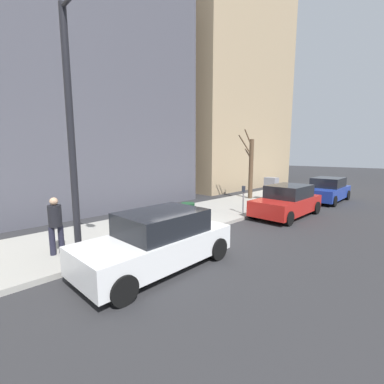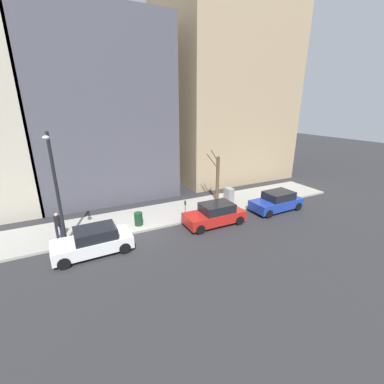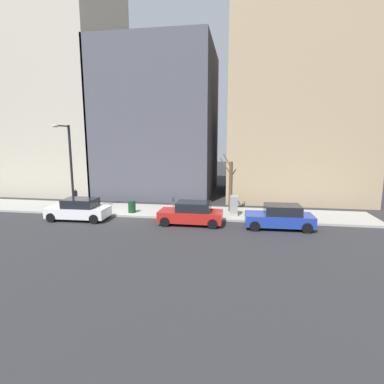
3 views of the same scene
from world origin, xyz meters
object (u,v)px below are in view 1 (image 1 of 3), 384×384
Objects in this scene: parked_car_blue at (327,190)px; parking_meter at (243,197)px; parked_car_red at (287,201)px; trash_bin at (188,214)px; pedestrian_near_meter at (55,222)px; office_tower_left at (207,35)px; utility_box at (271,189)px; bare_tree at (251,167)px; office_block_center at (72,85)px; parked_car_white at (158,241)px; streetlamp at (74,114)px.

parking_meter is (1.49, 7.27, 0.24)m from parked_car_blue.
parked_car_red is 4.67× the size of trash_bin.
parked_car_blue is 15.61m from pedestrian_near_meter.
utility_box is at bearing 152.58° from office_tower_left.
office_tower_left is at bearing -32.21° from bare_tree.
bare_tree is (3.64, -2.41, 1.43)m from parked_car_red.
parked_car_blue is 0.97× the size of bare_tree.
trash_bin is 0.03× the size of office_tower_left.
office_tower_left reaches higher than office_block_center.
utility_box is 0.86× the size of pedestrian_near_meter.
parked_car_white reaches higher than parking_meter.
bare_tree is (1.32, 0.33, 1.32)m from utility_box.
utility_box is at bearing -87.00° from trash_bin.
parking_meter is at bearing 118.49° from bare_tree.
parked_car_blue is 7.42m from parking_meter.
parked_car_red is 2.53× the size of pedestrian_near_meter.
pedestrian_near_meter is (0.87, 8.16, 0.11)m from parking_meter.
parked_car_blue is 0.29× the size of office_block_center.
trash_bin is at bearing -58.01° from parked_car_white.
streetlamp is 3.12m from pedestrian_near_meter.
parked_car_white is 24.89m from office_tower_left.
parked_car_red is at bearing -156.30° from office_block_center.
streetlamp is at bearing 91.22° from parking_meter.
parked_car_blue is 0.15× the size of office_tower_left.
utility_box reaches higher than parked_car_blue.
parked_car_white is 4.73× the size of trash_bin.
parked_car_blue is at bearing 169.11° from office_tower_left.
office_block_center reaches higher than parked_car_blue.
bare_tree is 0.15× the size of office_tower_left.
office_block_center is (10.63, 3.74, 6.38)m from parking_meter.
bare_tree is at bearing -78.85° from streetlamp.
parked_car_white reaches higher than trash_bin.
streetlamp is at bearing 83.19° from parked_car_blue.
office_tower_left reaches higher than trash_bin.
utility_box is 7.64m from trash_bin.
utility_box is (2.33, -2.74, 0.11)m from parked_car_red.
office_tower_left reaches higher than parked_car_red.
office_block_center is (-0.63, 13.45, -7.26)m from office_tower_left.
streetlamp is at bearing 94.78° from utility_box.
parked_car_white is 3.75m from trash_bin.
office_tower_left reaches higher than parking_meter.
office_block_center is at bearing 23.93° from parked_car_red.
parking_meter is 0.05× the size of office_tower_left.
pedestrian_near_meter reaches higher than parked_car_blue.
parking_meter is 0.94× the size of utility_box.
office_block_center reaches higher than parking_meter.
pedestrian_near_meter is (-1.29, 12.15, -1.08)m from bare_tree.
parking_meter is at bearing 101.14° from utility_box.
parked_car_blue is at bearing -91.18° from parked_car_white.
parked_car_white is at bearing -135.92° from streetlamp.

